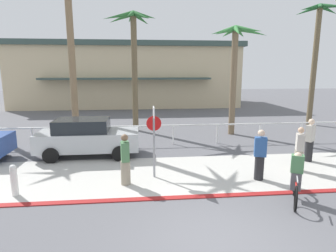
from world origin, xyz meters
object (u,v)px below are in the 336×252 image
stop_sign_bike_lane (154,132)px  car_silver_1 (87,137)px  palm_tree_2 (133,43)px  palm_tree_4 (317,40)px  bollard_1 (14,180)px  pedestrian_3 (310,142)px  pedestrian_2 (260,157)px  palm_tree_1 (68,5)px  pedestrian_1 (299,151)px  cyclist_red_0 (296,178)px  pedestrian_0 (125,162)px  palm_tree_3 (235,53)px

stop_sign_bike_lane → car_silver_1: stop_sign_bike_lane is taller
palm_tree_2 → palm_tree_4: bearing=3.3°
bollard_1 → pedestrian_3: pedestrian_3 is taller
pedestrian_2 → palm_tree_2: bearing=116.7°
bollard_1 → pedestrian_2: (7.98, 0.49, 0.33)m
palm_tree_1 → palm_tree_2: (3.24, 1.86, -1.69)m
pedestrian_1 → pedestrian_3: (1.06, 1.05, 0.06)m
bollard_1 → palm_tree_2: 11.08m
car_silver_1 → cyclist_red_0: car_silver_1 is taller
stop_sign_bike_lane → pedestrian_1: bearing=1.1°
pedestrian_0 → stop_sign_bike_lane: bearing=29.9°
palm_tree_3 → pedestrian_1: 7.59m
palm_tree_3 → palm_tree_4: (6.38, 2.36, 1.00)m
stop_sign_bike_lane → car_silver_1: size_ratio=0.58×
palm_tree_2 → cyclist_red_0: size_ratio=4.43×
palm_tree_1 → palm_tree_2: bearing=29.9°
bollard_1 → cyclist_red_0: bearing=-8.0°
palm_tree_3 → cyclist_red_0: size_ratio=3.84×
bollard_1 → pedestrian_1: 9.92m
palm_tree_3 → cyclist_red_0: (-1.01, -8.82, -4.08)m
bollard_1 → cyclist_red_0: size_ratio=0.61×
cyclist_red_0 → palm_tree_3: bearing=83.4°
stop_sign_bike_lane → palm_tree_2: palm_tree_2 is taller
bollard_1 → palm_tree_3: (9.37, 7.64, 4.26)m
pedestrian_3 → cyclist_red_0: bearing=-126.5°
palm_tree_1 → cyclist_red_0: size_ratio=5.91×
palm_tree_2 → pedestrian_0: size_ratio=4.16×
bollard_1 → pedestrian_0: pedestrian_0 is taller
cyclist_red_0 → pedestrian_2: (-0.39, 1.67, 0.15)m
palm_tree_3 → pedestrian_0: bearing=-130.3°
stop_sign_bike_lane → bollard_1: bearing=-165.8°
car_silver_1 → pedestrian_3: size_ratio=2.41×
palm_tree_4 → pedestrian_3: size_ratio=4.42×
bollard_1 → palm_tree_1: (0.30, 7.43, 6.58)m
car_silver_1 → pedestrian_2: pedestrian_2 is taller
palm_tree_3 → bollard_1: bearing=-140.8°
car_silver_1 → pedestrian_3: (9.38, -1.75, -0.01)m
palm_tree_3 → pedestrian_3: palm_tree_3 is taller
palm_tree_1 → pedestrian_2: size_ratio=5.36×
palm_tree_1 → bollard_1: bearing=-92.3°
bollard_1 → palm_tree_1: bearing=87.7°
pedestrian_2 → palm_tree_3: bearing=78.9°
pedestrian_1 → palm_tree_4: bearing=56.1°
cyclist_red_0 → pedestrian_2: 1.72m
palm_tree_1 → pedestrian_3: palm_tree_1 is taller
car_silver_1 → pedestrian_2: bearing=-28.5°
car_silver_1 → pedestrian_1: bearing=-18.6°
palm_tree_3 → palm_tree_4: bearing=20.3°
palm_tree_3 → pedestrian_2: 8.28m
palm_tree_3 → pedestrian_2: size_ratio=3.48×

